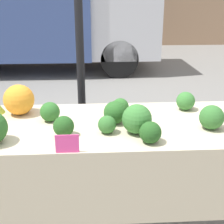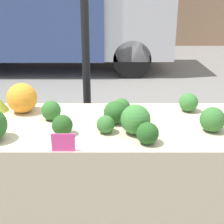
% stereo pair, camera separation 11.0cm
% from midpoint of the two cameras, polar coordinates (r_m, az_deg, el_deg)
% --- Properties ---
extents(ground_plane, '(40.00, 40.00, 0.00)m').
position_cam_midpoint_polar(ground_plane, '(2.48, -1.35, -19.80)').
color(ground_plane, gray).
extents(tent_pole, '(0.07, 0.07, 2.25)m').
position_cam_midpoint_polar(tent_pole, '(2.76, -7.01, 10.41)').
color(tent_pole, black).
rests_on(tent_pole, ground_plane).
extents(parked_truck, '(4.75, 1.93, 2.78)m').
position_cam_midpoint_polar(parked_truck, '(7.16, -14.30, 18.96)').
color(parked_truck, '#384C84').
rests_on(parked_truck, ground_plane).
extents(market_table, '(2.11, 0.80, 0.82)m').
position_cam_midpoint_polar(market_table, '(2.03, -1.45, -5.42)').
color(market_table, beige).
rests_on(market_table, ground_plane).
extents(orange_cauliflower, '(0.21, 0.21, 0.21)m').
position_cam_midpoint_polar(orange_cauliflower, '(2.28, -18.00, 2.14)').
color(orange_cauliflower, orange).
rests_on(orange_cauliflower, market_table).
extents(broccoli_head_0, '(0.15, 0.15, 0.15)m').
position_cam_midpoint_polar(broccoli_head_0, '(2.02, 16.29, -0.95)').
color(broccoli_head_0, '#336B2D').
rests_on(broccoli_head_0, market_table).
extents(broccoli_head_1, '(0.13, 0.13, 0.13)m').
position_cam_midpoint_polar(broccoli_head_1, '(1.87, -10.51, -2.61)').
color(broccoli_head_1, '#23511E').
rests_on(broccoli_head_1, market_table).
extents(broccoli_head_3, '(0.13, 0.13, 0.13)m').
position_cam_midpoint_polar(broccoli_head_3, '(1.77, 5.26, -3.76)').
color(broccoli_head_3, '#23511E').
rests_on(broccoli_head_3, market_table).
extents(broccoli_head_4, '(0.15, 0.15, 0.15)m').
position_cam_midpoint_polar(broccoli_head_4, '(2.02, -1.00, -0.09)').
color(broccoli_head_4, '#285B23').
rests_on(broccoli_head_4, market_table).
extents(broccoli_head_5, '(0.13, 0.13, 0.13)m').
position_cam_midpoint_polar(broccoli_head_5, '(2.31, 11.99, 1.97)').
color(broccoli_head_5, '#387533').
rests_on(broccoli_head_5, market_table).
extents(broccoli_head_6, '(0.13, 0.13, 0.13)m').
position_cam_midpoint_polar(broccoli_head_6, '(2.11, -12.75, 0.03)').
color(broccoli_head_6, '#2D6628').
rests_on(broccoli_head_6, market_table).
extents(broccoli_head_7, '(0.11, 0.11, 0.11)m').
position_cam_midpoint_polar(broccoli_head_7, '(1.89, -2.59, -2.33)').
color(broccoli_head_7, '#336B2D').
rests_on(broccoli_head_7, market_table).
extents(broccoli_head_8, '(0.12, 0.12, 0.12)m').
position_cam_midpoint_polar(broccoli_head_8, '(2.17, 0.08, 0.97)').
color(broccoli_head_8, '#2D6628').
rests_on(broccoli_head_8, market_table).
extents(broccoli_head_10, '(0.18, 0.18, 0.18)m').
position_cam_midpoint_polar(broccoli_head_10, '(1.88, 2.90, -1.30)').
color(broccoli_head_10, '#387533').
rests_on(broccoli_head_10, market_table).
extents(price_sign, '(0.13, 0.01, 0.10)m').
position_cam_midpoint_polar(price_sign, '(1.68, -10.07, -5.77)').
color(price_sign, '#EF4793').
rests_on(price_sign, market_table).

